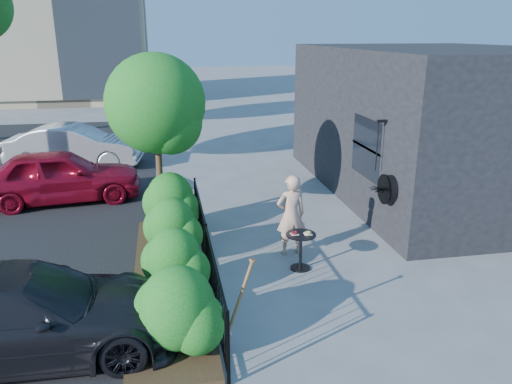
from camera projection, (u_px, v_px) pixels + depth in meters
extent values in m
plane|color=gray|center=(286.00, 272.00, 9.57)|extent=(120.00, 120.00, 0.00)
cube|color=black|center=(437.00, 120.00, 14.13)|extent=(6.00, 9.00, 4.00)
cube|color=black|center=(366.00, 148.00, 11.71)|extent=(0.04, 1.60, 1.40)
cube|color=black|center=(367.00, 148.00, 11.71)|extent=(0.05, 1.70, 0.06)
cylinder|color=black|center=(389.00, 189.00, 10.46)|extent=(0.18, 0.60, 0.60)
cylinder|color=black|center=(384.00, 189.00, 10.44)|extent=(0.03, 0.64, 0.64)
cube|color=black|center=(383.00, 121.00, 10.51)|extent=(0.25, 0.06, 0.06)
cylinder|color=black|center=(377.00, 147.00, 10.66)|extent=(0.02, 0.02, 1.05)
cylinder|color=black|center=(228.00, 349.00, 6.34)|extent=(0.05, 0.05, 1.10)
cylinder|color=black|center=(207.00, 252.00, 9.14)|extent=(0.05, 0.05, 1.10)
cylinder|color=black|center=(195.00, 200.00, 11.95)|extent=(0.05, 0.05, 1.10)
cube|color=black|center=(206.00, 226.00, 8.99)|extent=(0.03, 6.00, 0.03)
cube|color=black|center=(208.00, 274.00, 9.28)|extent=(0.03, 6.00, 0.03)
cylinder|color=black|center=(227.00, 344.00, 6.43)|extent=(0.02, 0.02, 1.04)
cylinder|color=black|center=(225.00, 335.00, 6.62)|extent=(0.02, 0.02, 1.04)
cylinder|color=black|center=(223.00, 327.00, 6.80)|extent=(0.02, 0.02, 1.04)
cylinder|color=black|center=(222.00, 319.00, 6.99)|extent=(0.02, 0.02, 1.04)
cylinder|color=black|center=(220.00, 312.00, 7.18)|extent=(0.02, 0.02, 1.04)
cylinder|color=black|center=(218.00, 305.00, 7.36)|extent=(0.02, 0.02, 1.04)
cylinder|color=black|center=(217.00, 298.00, 7.55)|extent=(0.02, 0.02, 1.04)
cylinder|color=black|center=(216.00, 291.00, 7.74)|extent=(0.02, 0.02, 1.04)
cylinder|color=black|center=(214.00, 285.00, 7.93)|extent=(0.02, 0.02, 1.04)
cylinder|color=black|center=(213.00, 279.00, 8.11)|extent=(0.02, 0.02, 1.04)
cylinder|color=black|center=(212.00, 274.00, 8.30)|extent=(0.02, 0.02, 1.04)
cylinder|color=black|center=(211.00, 269.00, 8.49)|extent=(0.02, 0.02, 1.04)
cylinder|color=black|center=(209.00, 263.00, 8.67)|extent=(0.02, 0.02, 1.04)
cylinder|color=black|center=(208.00, 259.00, 8.86)|extent=(0.02, 0.02, 1.04)
cylinder|color=black|center=(207.00, 254.00, 9.05)|extent=(0.02, 0.02, 1.04)
cylinder|color=black|center=(206.00, 249.00, 9.24)|extent=(0.02, 0.02, 1.04)
cylinder|color=black|center=(205.00, 245.00, 9.42)|extent=(0.02, 0.02, 1.04)
cylinder|color=black|center=(204.00, 241.00, 9.61)|extent=(0.02, 0.02, 1.04)
cylinder|color=black|center=(204.00, 237.00, 9.80)|extent=(0.02, 0.02, 1.04)
cylinder|color=black|center=(203.00, 233.00, 9.99)|extent=(0.02, 0.02, 1.04)
cylinder|color=black|center=(202.00, 229.00, 10.17)|extent=(0.02, 0.02, 1.04)
cylinder|color=black|center=(201.00, 226.00, 10.36)|extent=(0.02, 0.02, 1.04)
cylinder|color=black|center=(200.00, 222.00, 10.55)|extent=(0.02, 0.02, 1.04)
cylinder|color=black|center=(200.00, 219.00, 10.73)|extent=(0.02, 0.02, 1.04)
cylinder|color=black|center=(199.00, 216.00, 10.92)|extent=(0.02, 0.02, 1.04)
cylinder|color=black|center=(198.00, 213.00, 11.11)|extent=(0.02, 0.02, 1.04)
cylinder|color=black|center=(198.00, 210.00, 11.30)|extent=(0.02, 0.02, 1.04)
cylinder|color=black|center=(197.00, 207.00, 11.48)|extent=(0.02, 0.02, 1.04)
cylinder|color=black|center=(196.00, 204.00, 11.67)|extent=(0.02, 0.02, 1.04)
cylinder|color=black|center=(196.00, 201.00, 11.86)|extent=(0.02, 0.02, 1.04)
cube|color=#382616|center=(170.00, 280.00, 9.18)|extent=(1.30, 6.00, 0.08)
ellipsoid|color=#16611E|center=(178.00, 310.00, 6.93)|extent=(1.10, 1.10, 1.24)
ellipsoid|color=#16611E|center=(174.00, 261.00, 8.43)|extent=(1.10, 1.10, 1.24)
ellipsoid|color=#16611E|center=(172.00, 228.00, 9.83)|extent=(1.10, 1.10, 1.24)
ellipsoid|color=#16611E|center=(170.00, 205.00, 11.14)|extent=(1.10, 1.10, 1.24)
cylinder|color=#3F2B19|center=(160.00, 178.00, 11.42)|extent=(0.14, 0.14, 2.40)
sphere|color=#16611E|center=(156.00, 106.00, 10.92)|extent=(2.20, 2.20, 2.20)
sphere|color=#16611E|center=(170.00, 122.00, 10.89)|extent=(1.43, 1.43, 1.43)
cylinder|color=black|center=(301.00, 235.00, 9.49)|extent=(0.58, 0.58, 0.03)
cylinder|color=black|center=(301.00, 252.00, 9.60)|extent=(0.06, 0.06, 0.69)
cylinder|color=black|center=(300.00, 268.00, 9.70)|extent=(0.39, 0.39, 0.03)
cube|color=white|center=(295.00, 234.00, 9.47)|extent=(0.15, 0.15, 0.01)
cube|color=white|center=(308.00, 234.00, 9.48)|extent=(0.15, 0.15, 0.01)
torus|color=#4F0D0F|center=(295.00, 233.00, 9.47)|extent=(0.13, 0.13, 0.04)
torus|color=tan|center=(308.00, 233.00, 9.47)|extent=(0.13, 0.13, 0.04)
imported|color=tan|center=(291.00, 215.00, 10.13)|extent=(0.65, 0.46, 1.69)
cylinder|color=brown|center=(240.00, 299.00, 7.13)|extent=(0.44, 0.05, 1.22)
cube|color=gray|center=(228.00, 339.00, 7.29)|extent=(0.11, 0.18, 0.26)
cylinder|color=brown|center=(253.00, 260.00, 6.98)|extent=(0.11, 0.10, 0.06)
imported|color=#A70D27|center=(59.00, 176.00, 13.35)|extent=(4.40, 2.21, 1.44)
imported|color=#B1B1B6|center=(75.00, 146.00, 16.82)|extent=(4.50, 2.03, 1.43)
imported|color=black|center=(20.00, 314.00, 6.94)|extent=(4.51, 1.90, 1.30)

